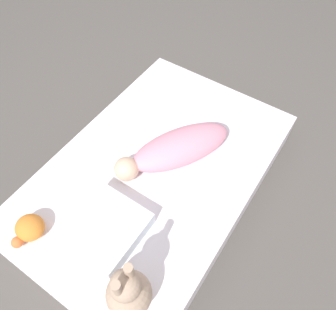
# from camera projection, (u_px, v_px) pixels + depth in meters

# --- Properties ---
(ground_plane) EXTENTS (12.00, 12.00, 0.00)m
(ground_plane) POSITION_uv_depth(u_px,v_px,m) (156.00, 188.00, 1.75)
(ground_plane) COLOR #514C47
(bed_mattress) EXTENTS (1.39, 0.91, 0.20)m
(bed_mattress) POSITION_uv_depth(u_px,v_px,m) (155.00, 178.00, 1.66)
(bed_mattress) COLOR white
(bed_mattress) RESTS_ON ground_plane
(swaddled_baby) EXTENTS (0.57, 0.43, 0.14)m
(swaddled_baby) POSITION_uv_depth(u_px,v_px,m) (176.00, 149.00, 1.56)
(swaddled_baby) COLOR pink
(swaddled_baby) RESTS_ON bed_mattress
(pillow) EXTENTS (0.30, 0.28, 0.08)m
(pillow) POSITION_uv_depth(u_px,v_px,m) (106.00, 228.00, 1.36)
(pillow) COLOR white
(pillow) RESTS_ON bed_mattress
(bunny_plush) EXTENTS (0.17, 0.17, 0.31)m
(bunny_plush) POSITION_uv_depth(u_px,v_px,m) (128.00, 292.00, 1.14)
(bunny_plush) COLOR tan
(bunny_plush) RESTS_ON bed_mattress
(turtle_plush) EXTENTS (0.15, 0.12, 0.09)m
(turtle_plush) POSITION_uv_depth(u_px,v_px,m) (29.00, 229.00, 1.35)
(turtle_plush) COLOR orange
(turtle_plush) RESTS_ON bed_mattress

